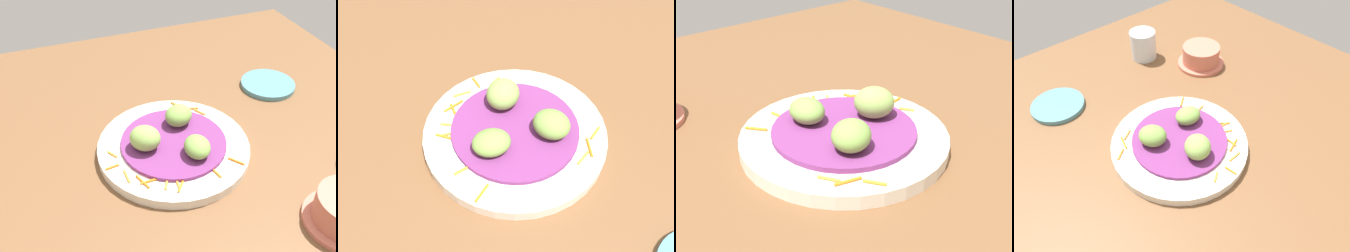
% 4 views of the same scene
% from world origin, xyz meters
% --- Properties ---
extents(table_surface, '(1.10, 1.10, 0.02)m').
position_xyz_m(table_surface, '(0.00, 0.00, 0.01)').
color(table_surface, brown).
rests_on(table_surface, ground).
extents(main_plate, '(0.28, 0.28, 0.02)m').
position_xyz_m(main_plate, '(-0.04, 0.01, 0.03)').
color(main_plate, silver).
rests_on(main_plate, table_surface).
extents(cabbage_bed, '(0.19, 0.19, 0.01)m').
position_xyz_m(cabbage_bed, '(-0.04, 0.01, 0.04)').
color(cabbage_bed, '#702D6B').
rests_on(cabbage_bed, main_plate).
extents(carrot_garnish, '(0.24, 0.23, 0.00)m').
position_xyz_m(carrot_garnish, '(-0.01, -0.01, 0.04)').
color(carrot_garnish, orange).
rests_on(carrot_garnish, main_plate).
extents(guac_scoop_left, '(0.07, 0.07, 0.04)m').
position_xyz_m(guac_scoop_left, '(-0.08, 0.03, 0.06)').
color(guac_scoop_left, '#759E47').
rests_on(guac_scoop_left, cabbage_bed).
extents(guac_scoop_center, '(0.07, 0.07, 0.04)m').
position_xyz_m(guac_scoop_center, '(-0.04, -0.05, 0.07)').
color(guac_scoop_center, '#84A851').
rests_on(guac_scoop_center, cabbage_bed).
extents(guac_scoop_right, '(0.06, 0.05, 0.03)m').
position_xyz_m(guac_scoop_right, '(0.01, 0.03, 0.06)').
color(guac_scoop_right, '#759E47').
rests_on(guac_scoop_right, cabbage_bed).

